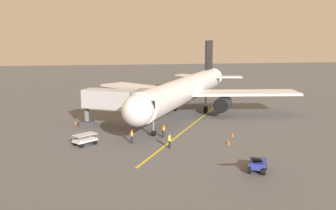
{
  "coord_description": "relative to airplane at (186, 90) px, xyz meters",
  "views": [
    {
      "loc": [
        11.97,
        60.7,
        12.3
      ],
      "look_at": [
        3.56,
        9.12,
        3.0
      ],
      "focal_mm": 41.52,
      "sensor_mm": 36.0,
      "label": 1
    }
  ],
  "objects": [
    {
      "name": "apron_lead_in_line",
      "position": [
        0.13,
        6.25,
        -4.0
      ],
      "size": [
        19.39,
        35.21,
        0.01
      ],
      "primitive_type": "cube",
      "rotation": [
        0.0,
        0.0,
        -0.5
      ],
      "color": "yellow",
      "rests_on": "ground"
    },
    {
      "name": "ground_crew_loader",
      "position": [
        5.51,
        17.79,
        -3.12
      ],
      "size": [
        0.36,
        0.46,
        1.71
      ],
      "color": "#23232D",
      "rests_on": "ground"
    },
    {
      "name": "safety_cone_nose_right",
      "position": [
        -1.46,
        17.3,
        -3.73
      ],
      "size": [
        0.32,
        0.32,
        0.55
      ],
      "primitive_type": "cone",
      "color": "#F2590F",
      "rests_on": "ground"
    },
    {
      "name": "ground_crew_marshaller",
      "position": [
        5.51,
        13.05,
        -3.12
      ],
      "size": [
        0.38,
        0.46,
        1.71
      ],
      "color": "#23232D",
      "rests_on": "ground"
    },
    {
      "name": "jet_bridge",
      "position": [
        10.12,
        7.32,
        -0.24
      ],
      "size": [
        10.89,
        7.53,
        5.4
      ],
      "color": "#B7B7BC",
      "rests_on": "ground"
    },
    {
      "name": "airplane",
      "position": [
        0.0,
        0.0,
        0.0
      ],
      "size": [
        31.15,
        36.96,
        11.5
      ],
      "color": "white",
      "rests_on": "ground"
    },
    {
      "name": "belt_loader_near_nose",
      "position": [
        -1.27,
        26.44,
        -3.29
      ],
      "size": [
        3.15,
        4.62,
        2.32
      ],
      "color": "#2D3899",
      "rests_on": "ground"
    },
    {
      "name": "baggage_cart_portside",
      "position": [
        14.85,
        14.92,
        -3.35
      ],
      "size": [
        2.9,
        2.72,
        1.27
      ],
      "color": "white",
      "rests_on": "ground"
    },
    {
      "name": "ground_crew_wing_walker",
      "position": [
        9.5,
        15.11,
        -3.12
      ],
      "size": [
        0.28,
        0.42,
        1.71
      ],
      "color": "#23232D",
      "rests_on": "ground"
    },
    {
      "name": "safety_cone_nose_left",
      "position": [
        -3.06,
        13.89,
        -3.73
      ],
      "size": [
        0.32,
        0.32,
        0.55
      ],
      "primitive_type": "cone",
      "color": "#F2590F",
      "rests_on": "ground"
    },
    {
      "name": "safety_cone_wing_port",
      "position": [
        16.68,
        3.96,
        -3.73
      ],
      "size": [
        0.32,
        0.32,
        0.55
      ],
      "primitive_type": "cone",
      "color": "#F2590F",
      "rests_on": "ground"
    },
    {
      "name": "ground_plane",
      "position": [
        0.41,
        -1.85,
        -4.0
      ],
      "size": [
        220.0,
        220.0,
        0.0
      ],
      "primitive_type": "plane",
      "color": "#565659"
    }
  ]
}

